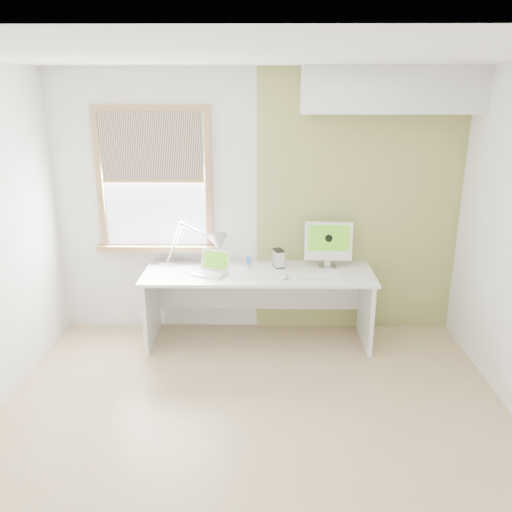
{
  "coord_description": "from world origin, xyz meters",
  "views": [
    {
      "loc": [
        0.06,
        -3.35,
        2.44
      ],
      "look_at": [
        0.0,
        1.05,
        1.0
      ],
      "focal_mm": 36.9,
      "sensor_mm": 36.0,
      "label": 1
    }
  ],
  "objects_px": {
    "laptop": "(212,268)",
    "external_drive": "(278,258)",
    "imac": "(328,242)",
    "desk": "(258,289)",
    "desk_lamp": "(208,245)"
  },
  "relations": [
    {
      "from": "laptop",
      "to": "external_drive",
      "type": "bearing_deg",
      "value": 16.94
    },
    {
      "from": "desk",
      "to": "desk_lamp",
      "type": "distance_m",
      "value": 0.65
    },
    {
      "from": "imac",
      "to": "laptop",
      "type": "bearing_deg",
      "value": -170.04
    },
    {
      "from": "external_drive",
      "to": "imac",
      "type": "xyz_separation_m",
      "value": [
        0.48,
        0.0,
        0.17
      ]
    },
    {
      "from": "imac",
      "to": "external_drive",
      "type": "bearing_deg",
      "value": -179.6
    },
    {
      "from": "desk_lamp",
      "to": "external_drive",
      "type": "xyz_separation_m",
      "value": [
        0.68,
        0.03,
        -0.14
      ]
    },
    {
      "from": "laptop",
      "to": "desk",
      "type": "bearing_deg",
      "value": 12.3
    },
    {
      "from": "laptop",
      "to": "imac",
      "type": "relative_size",
      "value": 0.81
    },
    {
      "from": "external_drive",
      "to": "imac",
      "type": "bearing_deg",
      "value": 0.4
    },
    {
      "from": "external_drive",
      "to": "desk_lamp",
      "type": "bearing_deg",
      "value": -177.33
    },
    {
      "from": "desk",
      "to": "laptop",
      "type": "xyz_separation_m",
      "value": [
        -0.44,
        -0.1,
        0.25
      ]
    },
    {
      "from": "laptop",
      "to": "external_drive",
      "type": "height_order",
      "value": "laptop"
    },
    {
      "from": "external_drive",
      "to": "desk",
      "type": "bearing_deg",
      "value": -153.5
    },
    {
      "from": "desk_lamp",
      "to": "imac",
      "type": "relative_size",
      "value": 1.63
    },
    {
      "from": "desk_lamp",
      "to": "laptop",
      "type": "relative_size",
      "value": 2.01
    }
  ]
}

